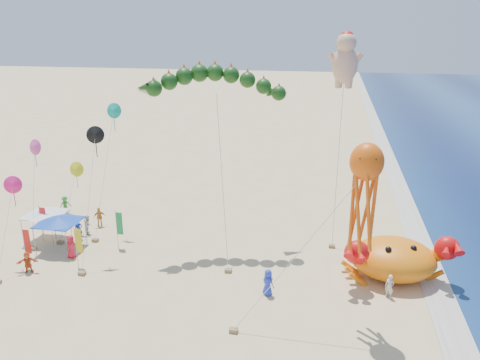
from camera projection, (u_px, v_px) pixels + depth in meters
The scene contains 11 objects.
ground at pixel (262, 276), 33.56m from camera, with size 320.00×320.00×0.00m, color #D1B784.
foam_strip at pixel (439, 294), 31.31m from camera, with size 320.00×320.00×0.00m, color silver.
crab_inflatable at pixel (394, 258), 32.93m from camera, with size 8.01×6.41×3.51m.
dragon_kite at pixel (214, 87), 35.20m from camera, with size 11.29×8.25×13.96m.
cherub_kite at pixel (345, 59), 36.08m from camera, with size 1.96×4.07×16.74m.
octopus_kite at pixel (364, 189), 25.92m from camera, with size 8.08×3.66×11.13m.
canopy_blue at pixel (59, 220), 37.11m from camera, with size 3.35×3.35×2.71m.
canopy_white at pixel (45, 212), 38.66m from camera, with size 3.24×3.24×2.71m.
feather_flags at pixel (67, 231), 36.03m from camera, with size 7.15×4.44×3.20m.
beachgoers at pixel (107, 238), 37.56m from camera, with size 29.81×11.97×1.85m.
small_kites at pixel (67, 160), 36.86m from camera, with size 8.18×10.93×11.08m.
Camera 1 is at (4.31, -29.42, 17.09)m, focal length 35.00 mm.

